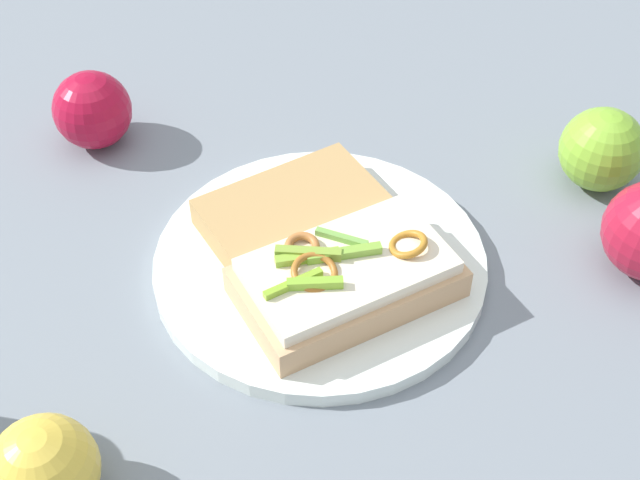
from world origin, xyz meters
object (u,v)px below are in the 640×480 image
apple_2 (92,110)px  apple_0 (602,149)px  bread_slice_side (295,214)px  plate (320,263)px  sandwich (346,277)px  apple_3 (44,469)px

apple_2 → apple_0: bearing=-52.9°
apple_2 → bread_slice_side: bearing=-79.9°
plate → sandwich: sandwich is taller
plate → apple_3: size_ratio=3.84×
sandwich → apple_2: 0.30m
bread_slice_side → apple_2: apple_2 is taller
plate → apple_0: bearing=-21.9°
plate → apple_2: size_ratio=3.71×
apple_0 → bread_slice_side: bearing=149.2°
apple_0 → apple_3: 0.52m
apple_0 → apple_3: (-0.51, 0.08, -0.00)m
sandwich → bread_slice_side: bearing=-90.4°
sandwich → bread_slice_side: 0.08m
apple_3 → apple_2: bearing=50.1°
bread_slice_side → apple_3: 0.28m
bread_slice_side → apple_0: 0.27m
apple_0 → apple_2: 0.45m
apple_2 → apple_3: (-0.24, -0.28, -0.00)m
plate → apple_2: bearing=95.9°
bread_slice_side → apple_0: apple_0 is taller
plate → apple_3: apple_3 is taller
sandwich → bread_slice_side: (0.03, 0.08, -0.01)m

